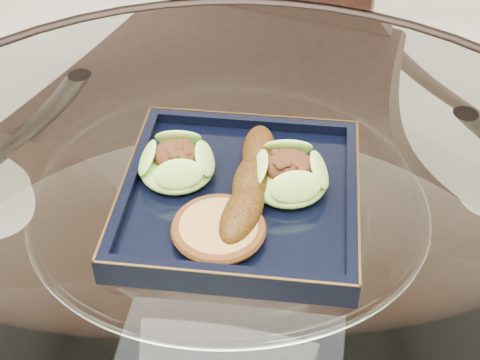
# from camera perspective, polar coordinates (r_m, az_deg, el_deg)

# --- Properties ---
(dining_table) EXTENTS (1.13, 1.13, 0.77)m
(dining_table) POSITION_cam_1_polar(r_m,az_deg,el_deg) (0.88, -0.79, -11.68)
(dining_table) COLOR white
(dining_table) RESTS_ON ground
(dining_chair) EXTENTS (0.49, 0.49, 0.96)m
(dining_chair) POSITION_cam_1_polar(r_m,az_deg,el_deg) (1.29, 0.28, 5.26)
(dining_chair) COLOR black
(dining_chair) RESTS_ON ground
(navy_plate) EXTENTS (0.28, 0.28, 0.02)m
(navy_plate) POSITION_cam_1_polar(r_m,az_deg,el_deg) (0.78, -0.00, -1.65)
(navy_plate) COLOR black
(navy_plate) RESTS_ON dining_table
(lettuce_wrap_left) EXTENTS (0.10, 0.10, 0.03)m
(lettuce_wrap_left) POSITION_cam_1_polar(r_m,az_deg,el_deg) (0.79, -5.42, 1.29)
(lettuce_wrap_left) COLOR #63AF32
(lettuce_wrap_left) RESTS_ON navy_plate
(lettuce_wrap_right) EXTENTS (0.11, 0.11, 0.03)m
(lettuce_wrap_right) POSITION_cam_1_polar(r_m,az_deg,el_deg) (0.77, 4.13, 0.31)
(lettuce_wrap_right) COLOR #72AF32
(lettuce_wrap_right) RESTS_ON navy_plate
(roasted_plantain) EXTENTS (0.04, 0.19, 0.04)m
(roasted_plantain) POSITION_cam_1_polar(r_m,az_deg,el_deg) (0.76, 0.95, -0.09)
(roasted_plantain) COLOR #553008
(roasted_plantain) RESTS_ON navy_plate
(crumb_patty) EXTENTS (0.10, 0.10, 0.02)m
(crumb_patty) POSITION_cam_1_polar(r_m,az_deg,el_deg) (0.72, -1.83, -4.30)
(crumb_patty) COLOR #AF7E3A
(crumb_patty) RESTS_ON navy_plate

